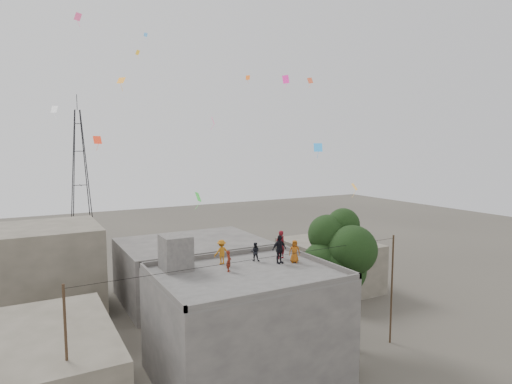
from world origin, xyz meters
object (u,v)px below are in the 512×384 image
Objects in this scene: transmission_tower at (80,178)px; stair_head_box at (176,252)px; person_dark_adult at (279,249)px; tree at (340,255)px; person_red_adult at (280,245)px.

stair_head_box is at bearing -88.77° from transmission_tower.
stair_head_box is 1.14× the size of person_dark_adult.
tree is 5.01× the size of person_red_adult.
tree is (10.57, -2.00, -1.00)m from stair_head_box.
tree reaches higher than stair_head_box.
transmission_tower is 11.01× the size of person_red_adult.
stair_head_box is 0.22× the size of tree.
tree reaches higher than person_red_adult.
stair_head_box is 10.80m from tree.
stair_head_box is at bearing -14.64° from person_red_adult.
transmission_tower is 39.85m from person_dark_adult.
tree is 4.22m from person_red_adult.
transmission_tower reaches higher than stair_head_box.
transmission_tower is (-0.80, 37.40, 1.97)m from stair_head_box.
person_red_adult is 1.14m from person_dark_adult.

